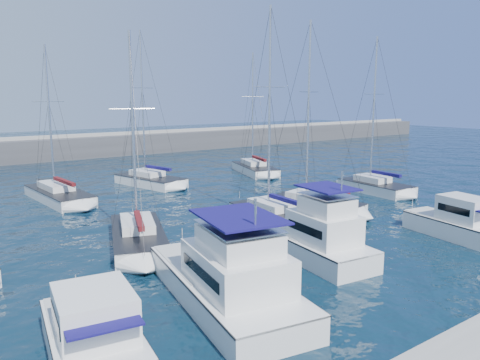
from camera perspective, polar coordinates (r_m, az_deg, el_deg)
ground at (r=27.58m, az=8.93°, el=-9.16°), size 220.00×220.00×0.00m
breakwater at (r=73.20m, az=-20.95°, el=3.29°), size 160.00×6.00×4.45m
motor_yacht_port_outer at (r=17.73m, az=-17.44°, el=-17.70°), size 3.74×6.51×3.20m
motor_yacht_port_inner at (r=20.96m, az=-1.36°, el=-12.12°), size 5.64×11.01×4.69m
motor_yacht_stbd_inner at (r=26.86m, az=9.31°, el=-7.15°), size 4.01×8.25×4.69m
motor_yacht_stbd_outer at (r=33.53m, az=24.83°, el=-4.80°), size 3.29×6.46×3.20m
sailboat_mid_b at (r=29.70m, az=-12.31°, el=-6.83°), size 5.76×9.13×13.25m
sailboat_mid_c at (r=34.05m, az=4.23°, el=-4.34°), size 3.41×8.15×15.55m
sailboat_mid_d at (r=37.49m, az=8.99°, el=-3.09°), size 5.06×8.15×15.03m
sailboat_mid_e at (r=46.43m, az=16.17°, el=-0.78°), size 3.47×7.34×14.78m
sailboat_back_a at (r=43.95m, az=-21.24°, el=-1.73°), size 3.86×9.70×13.72m
sailboat_back_b at (r=48.78m, az=-10.90°, el=-0.03°), size 5.06×8.47×15.81m
sailboat_back_c at (r=55.45m, az=1.81°, el=1.36°), size 5.37×8.94×14.34m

